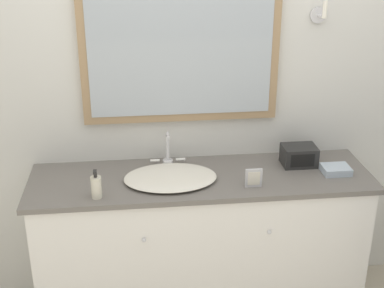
{
  "coord_description": "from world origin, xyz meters",
  "views": [
    {
      "loc": [
        -0.35,
        -2.35,
        2.24
      ],
      "look_at": [
        -0.05,
        0.31,
        1.1
      ],
      "focal_mm": 50.0,
      "sensor_mm": 36.0,
      "label": 1
    }
  ],
  "objects": [
    {
      "name": "sink_basin",
      "position": [
        -0.18,
        0.29,
        0.92
      ],
      "size": [
        0.51,
        0.42,
        0.21
      ],
      "color": "silver",
      "rests_on": "vanity_counter"
    },
    {
      "name": "picture_frame",
      "position": [
        0.26,
        0.15,
        0.95
      ],
      "size": [
        0.09,
        0.01,
        0.11
      ],
      "color": "#B2B2B7",
      "rests_on": "vanity_counter"
    },
    {
      "name": "hand_towel_near_sink",
      "position": [
        0.76,
        0.26,
        0.92
      ],
      "size": [
        0.15,
        0.13,
        0.04
      ],
      "color": "#A8B7C6",
      "rests_on": "vanity_counter"
    },
    {
      "name": "vanity_counter",
      "position": [
        0.0,
        0.31,
        0.45
      ],
      "size": [
        1.92,
        0.55,
        0.9
      ],
      "color": "white",
      "rests_on": "ground_plane"
    },
    {
      "name": "soap_bottle",
      "position": [
        -0.57,
        0.12,
        0.96
      ],
      "size": [
        0.06,
        0.06,
        0.16
      ],
      "color": "beige",
      "rests_on": "vanity_counter"
    },
    {
      "name": "wall_back",
      "position": [
        -0.0,
        0.61,
        1.28
      ],
      "size": [
        8.0,
        0.18,
        2.55
      ],
      "color": "silver",
      "rests_on": "ground_plane"
    },
    {
      "name": "appliance_box",
      "position": [
        0.59,
        0.4,
        0.96
      ],
      "size": [
        0.2,
        0.15,
        0.12
      ],
      "color": "black",
      "rests_on": "vanity_counter"
    }
  ]
}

